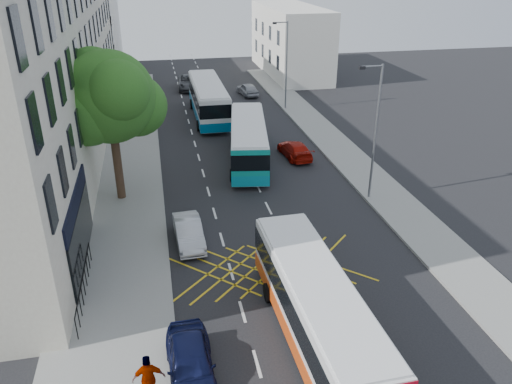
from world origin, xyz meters
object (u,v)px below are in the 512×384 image
bus_far (208,99)px  pedestrian_far (149,378)px  distant_car_grey (189,82)px  distant_car_silver (248,89)px  bus_mid (248,141)px  parked_car_silver (189,232)px  lamp_near (375,127)px  lamp_far (285,61)px  street_tree (109,98)px  bus_near (317,309)px  parked_car_blue (191,363)px  motorbike (382,368)px  red_hatchback (295,150)px

bus_far → pedestrian_far: size_ratio=6.28×
distant_car_grey → distant_car_silver: size_ratio=1.42×
bus_mid → parked_car_silver: (-5.16, -10.51, -0.92)m
lamp_near → lamp_far: 20.00m
street_tree → lamp_near: size_ratio=1.10×
bus_near → pedestrian_far: 6.49m
lamp_far → bus_mid: (-5.94, -12.46, -3.07)m
lamp_near → distant_car_grey: lamp_near is taller
bus_far → parked_car_blue: bearing=-97.6°
lamp_far → street_tree: bearing=-130.8°
parked_car_silver → bus_mid: bearing=61.3°
motorbike → parked_car_silver: motorbike is taller
red_hatchback → bus_near: bearing=71.7°
red_hatchback → motorbike: bearing=77.1°
bus_near → pedestrian_far: (-6.24, -1.74, -0.45)m
bus_near → motorbike: bus_near is taller
motorbike → lamp_far: bearing=83.2°
lamp_near → distant_car_silver: size_ratio=2.10×
pedestrian_far → bus_far: bearing=-100.3°
bus_mid → parked_car_blue: size_ratio=2.63×
bus_mid → lamp_near: bearing=-42.3°
parked_car_blue → street_tree: bearing=100.0°
lamp_near → pedestrian_far: size_ratio=4.39×
lamp_near → red_hatchback: lamp_near is taller
pedestrian_far → parked_car_silver: bearing=-101.9°
red_hatchback → bus_mid: bearing=-3.2°
lamp_far → motorbike: size_ratio=3.56×
parked_car_blue → distant_car_silver: 39.36m
distant_car_grey → pedestrian_far: pedestrian_far is taller
bus_near → distant_car_grey: bearing=90.4°
parked_car_blue → parked_car_silver: parked_car_blue is taller
lamp_near → bus_mid: size_ratio=0.75×
parked_car_silver → street_tree: bearing=118.7°
bus_near → distant_car_grey: 41.28m
bus_near → pedestrian_far: size_ratio=5.62×
street_tree → bus_far: street_tree is taller
bus_mid → bus_far: bus_far is taller
street_tree → bus_mid: bearing=27.5°
distant_car_grey → lamp_far: bearing=-47.9°
street_tree → pedestrian_far: (1.51, -15.94, -5.23)m
bus_far → red_hatchback: size_ratio=2.80×
bus_mid → red_hatchback: bearing=11.1°
distant_car_grey → distant_car_silver: (5.80, -3.99, -0.10)m
street_tree → parked_car_blue: street_tree is taller
street_tree → red_hatchback: (12.26, 4.67, -5.70)m
distant_car_silver → red_hatchback: bearing=82.0°
lamp_near → lamp_far: size_ratio=1.00×
street_tree → red_hatchback: size_ratio=2.16×
red_hatchback → pedestrian_far: (-10.75, -20.61, 0.47)m
parked_car_blue → distant_car_silver: bearing=75.4°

